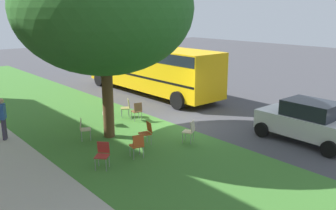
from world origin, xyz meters
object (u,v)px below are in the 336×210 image
chair_6 (84,128)px  chair_1 (190,130)px  chair_5 (137,110)px  chair_7 (103,153)px  school_bus (150,65)px  parked_car (307,121)px  chair_0 (137,144)px  chair_4 (107,114)px  street_tree (104,9)px  chair_2 (147,131)px  pedestrian_0 (3,117)px  chair_3 (126,106)px

chair_6 → chair_1: bearing=-134.5°
chair_5 → chair_7: same height
school_bus → parked_car: bearing=176.7°
chair_0 → chair_7: bearing=86.8°
chair_4 → street_tree: bearing=151.8°
street_tree → chair_2: (-1.69, -0.64, -4.54)m
parked_car → chair_1: bearing=51.3°
chair_5 → pedestrian_0: bearing=75.8°
chair_2 → chair_5: size_ratio=1.00×
chair_0 → parked_car: (-2.93, -6.00, 0.32)m
chair_4 → chair_6: same height
chair_2 → parked_car: parked_car is taller
chair_1 → chair_4: 4.21m
chair_0 → chair_4: size_ratio=1.00×
chair_7 → pedestrian_0: pedestrian_0 is taller
chair_4 → school_bus: size_ratio=0.08×
chair_5 → parked_car: (-6.53, -3.42, 0.32)m
chair_0 → chair_1: size_ratio=1.00×
street_tree → chair_6: size_ratio=8.60×
chair_1 → chair_5: (3.68, -0.14, 0.00)m
street_tree → pedestrian_0: size_ratio=4.48×
parked_car → chair_5: bearing=27.6°
chair_2 → pedestrian_0: 5.74m
chair_0 → chair_1: (-0.09, -2.45, 0.00)m
chair_2 → parked_car: 6.24m
street_tree → chair_5: bearing=-64.4°
chair_4 → school_bus: school_bus is taller
chair_3 → chair_1: bearing=178.4°
street_tree → school_bus: street_tree is taller
chair_3 → pedestrian_0: 5.52m
chair_0 → chair_6: (2.85, 0.55, 0.00)m
chair_4 → chair_5: same height
chair_1 → chair_0: bearing=88.0°
chair_4 → chair_6: bearing=122.1°
chair_1 → pedestrian_0: (5.07, 5.36, 0.41)m
chair_2 → chair_6: 2.56m
chair_2 → school_bus: school_bus is taller
pedestrian_0 → chair_4: bearing=-104.5°
street_tree → chair_7: 5.47m
street_tree → pedestrian_0: (2.42, 3.35, -4.13)m
chair_6 → pedestrian_0: pedestrian_0 is taller
chair_2 → chair_7: (-0.80, 2.40, 0.00)m
chair_3 → chair_4: bearing=110.7°
chair_2 → school_bus: (6.98, -5.55, 1.24)m
chair_0 → chair_3: size_ratio=1.00×
chair_2 → chair_4: size_ratio=1.00×
chair_1 → chair_4: bearing=17.7°
pedestrian_0 → chair_6: bearing=-132.1°
chair_0 → chair_2: 1.38m
chair_1 → pedestrian_0: bearing=46.6°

